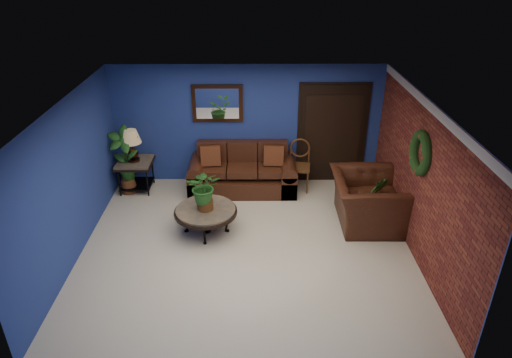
{
  "coord_description": "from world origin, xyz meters",
  "views": [
    {
      "loc": [
        0.1,
        -6.35,
        4.56
      ],
      "look_at": [
        0.16,
        0.55,
        1.0
      ],
      "focal_mm": 32.0,
      "sensor_mm": 36.0,
      "label": 1
    }
  ],
  "objects_px": {
    "side_chair": "(299,161)",
    "table_lamp": "(132,142)",
    "armchair": "(366,200)",
    "sofa": "(243,174)",
    "coffee_table": "(206,212)",
    "end_table": "(135,167)"
  },
  "relations": [
    {
      "from": "side_chair",
      "to": "table_lamp",
      "type": "bearing_deg",
      "value": -170.9
    },
    {
      "from": "end_table",
      "to": "side_chair",
      "type": "relative_size",
      "value": 0.68
    },
    {
      "from": "sofa",
      "to": "armchair",
      "type": "bearing_deg",
      "value": -30.36
    },
    {
      "from": "sofa",
      "to": "armchair",
      "type": "relative_size",
      "value": 1.58
    },
    {
      "from": "coffee_table",
      "to": "armchair",
      "type": "xyz_separation_m",
      "value": [
        2.87,
        0.31,
        0.03
      ]
    },
    {
      "from": "end_table",
      "to": "table_lamp",
      "type": "distance_m",
      "value": 0.57
    },
    {
      "from": "coffee_table",
      "to": "end_table",
      "type": "bearing_deg",
      "value": 134.68
    },
    {
      "from": "coffee_table",
      "to": "end_table",
      "type": "relative_size",
      "value": 1.54
    },
    {
      "from": "sofa",
      "to": "armchair",
      "type": "height_order",
      "value": "sofa"
    },
    {
      "from": "sofa",
      "to": "table_lamp",
      "type": "relative_size",
      "value": 3.4
    },
    {
      "from": "table_lamp",
      "to": "side_chair",
      "type": "relative_size",
      "value": 0.61
    },
    {
      "from": "coffee_table",
      "to": "side_chair",
      "type": "relative_size",
      "value": 1.05
    },
    {
      "from": "coffee_table",
      "to": "side_chair",
      "type": "distance_m",
      "value": 2.45
    },
    {
      "from": "sofa",
      "to": "coffee_table",
      "type": "height_order",
      "value": "sofa"
    },
    {
      "from": "side_chair",
      "to": "armchair",
      "type": "xyz_separation_m",
      "value": [
        1.09,
        -1.37,
        -0.14
      ]
    },
    {
      "from": "armchair",
      "to": "coffee_table",
      "type": "bearing_deg",
      "value": 96.87
    },
    {
      "from": "sofa",
      "to": "coffee_table",
      "type": "bearing_deg",
      "value": -110.6
    },
    {
      "from": "armchair",
      "to": "side_chair",
      "type": "bearing_deg",
      "value": 39.3
    },
    {
      "from": "coffee_table",
      "to": "side_chair",
      "type": "bearing_deg",
      "value": 43.27
    },
    {
      "from": "end_table",
      "to": "table_lamp",
      "type": "relative_size",
      "value": 1.12
    },
    {
      "from": "sofa",
      "to": "side_chair",
      "type": "relative_size",
      "value": 2.08
    },
    {
      "from": "end_table",
      "to": "table_lamp",
      "type": "xyz_separation_m",
      "value": [
        0.0,
        -0.0,
        0.57
      ]
    }
  ]
}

